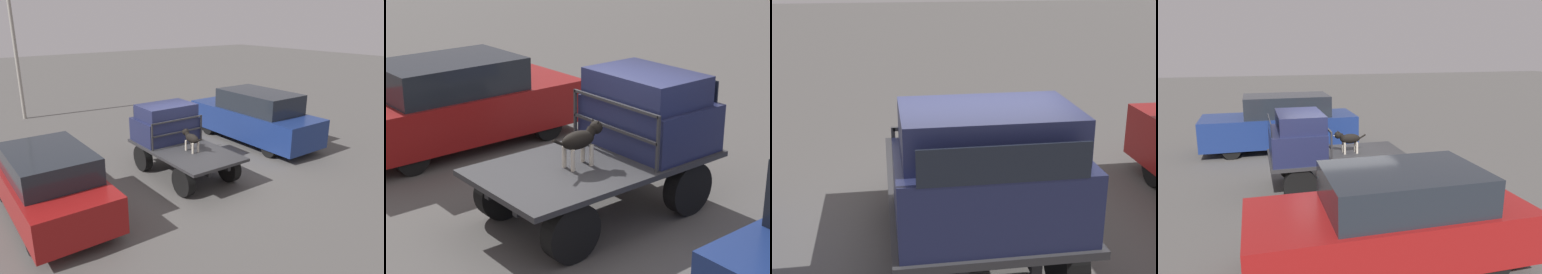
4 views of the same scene
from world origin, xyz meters
The scene contains 7 objects.
ground_plane centered at (0.00, 0.00, 0.00)m, with size 80.00×80.00×0.00m, color #514F4C.
flatbed_truck centered at (0.00, 0.00, 0.60)m, with size 3.51×1.91×0.86m.
truck_cab centered at (1.03, 0.00, 1.40)m, with size 1.30×1.79×1.14m.
truck_headboard centered at (0.34, 0.00, 1.39)m, with size 0.04×1.79×0.80m.
dog centered at (-0.28, -0.02, 1.24)m, with size 0.89×0.25×0.63m.
parked_sedan centered at (-0.02, 3.91, 0.84)m, with size 4.57×1.86×1.68m.
parked_pickup_far centered at (1.12, -4.00, 0.95)m, with size 5.27×1.92×1.94m.
Camera 4 is at (2.05, 9.14, 3.57)m, focal length 35.00 mm.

